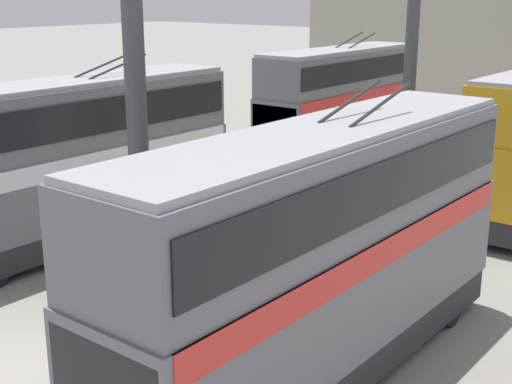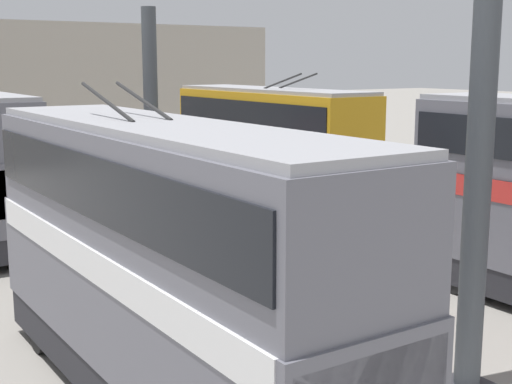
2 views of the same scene
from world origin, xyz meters
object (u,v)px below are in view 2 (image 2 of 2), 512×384
Objects in this scene: bus_left_far at (269,145)px; person_aisle_midway at (360,288)px; bus_right_near at (161,252)px; oil_drum at (229,218)px.

bus_left_far is 5.72× the size of person_aisle_midway.
bus_right_near is (-12.03, 10.53, -0.02)m from bus_left_far.
bus_left_far is at bearing -30.61° from person_aisle_midway.
oil_drum is (-0.55, 2.22, -2.55)m from bus_left_far.
person_aisle_midway is at bearing -78.84° from bus_right_near.
bus_left_far is 0.97× the size of bus_right_near.
person_aisle_midway is 2.27× the size of oil_drum.
oil_drum is at bearing -20.94° from person_aisle_midway.
person_aisle_midway is 10.73m from oil_drum.
bus_left_far reaches higher than bus_right_near.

